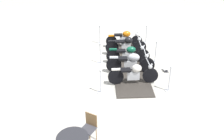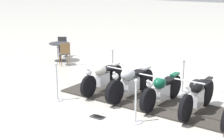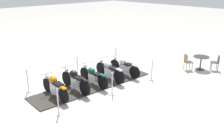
{
  "view_description": "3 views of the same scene",
  "coord_description": "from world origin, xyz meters",
  "px_view_note": "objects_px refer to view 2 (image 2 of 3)",
  "views": [
    {
      "loc": [
        10.95,
        -1.87,
        5.48
      ],
      "look_at": [
        2.13,
        -1.01,
        0.76
      ],
      "focal_mm": 38.9,
      "sensor_mm": 36.0,
      "label": 1
    },
    {
      "loc": [
        -3.75,
        8.36,
        3.54
      ],
      "look_at": [
        1.94,
        -0.42,
        0.66
      ],
      "focal_mm": 54.87,
      "sensor_mm": 36.0,
      "label": 2
    },
    {
      "loc": [
        -6.99,
        -8.67,
        4.81
      ],
      "look_at": [
        0.85,
        -0.42,
        0.7
      ],
      "focal_mm": 39.42,
      "sensor_mm": 36.0,
      "label": 3
    }
  ],
  "objects_px": {
    "cafe_chair_near_table": "(62,45)",
    "cafe_chair_across_table": "(65,52)",
    "stanchion_left_mid": "(183,82)",
    "stanchion_left_front": "(113,69)",
    "info_placard": "(97,115)",
    "cafe_table": "(60,47)",
    "motorcycle_black": "(197,95)",
    "stanchion_right_front": "(57,87)",
    "stanchion_right_mid": "(136,109)",
    "motorcycle_chrome": "(130,82)",
    "motorcycle_forest": "(161,89)",
    "motorcycle_cream": "(102,76)"
  },
  "relations": [
    {
      "from": "motorcycle_chrome",
      "to": "stanchion_left_front",
      "type": "relative_size",
      "value": 2.09
    },
    {
      "from": "stanchion_left_front",
      "to": "info_placard",
      "type": "height_order",
      "value": "stanchion_left_front"
    },
    {
      "from": "cafe_chair_near_table",
      "to": "cafe_chair_across_table",
      "type": "relative_size",
      "value": 0.95
    },
    {
      "from": "motorcycle_forest",
      "to": "info_placard",
      "type": "distance_m",
      "value": 1.99
    },
    {
      "from": "motorcycle_black",
      "to": "cafe_chair_near_table",
      "type": "xyz_separation_m",
      "value": [
        7.43,
        -3.22,
        -0.03
      ]
    },
    {
      "from": "motorcycle_cream",
      "to": "cafe_chair_across_table",
      "type": "relative_size",
      "value": 2.29
    },
    {
      "from": "cafe_table",
      "to": "cafe_chair_across_table",
      "type": "height_order",
      "value": "cafe_chair_across_table"
    },
    {
      "from": "motorcycle_cream",
      "to": "cafe_table",
      "type": "xyz_separation_m",
      "value": [
        3.86,
        -2.41,
        0.07
      ]
    },
    {
      "from": "motorcycle_cream",
      "to": "stanchion_right_mid",
      "type": "xyz_separation_m",
      "value": [
        -2.01,
        1.45,
        -0.17
      ]
    },
    {
      "from": "motorcycle_black",
      "to": "stanchion_right_mid",
      "type": "distance_m",
      "value": 1.73
    },
    {
      "from": "motorcycle_black",
      "to": "stanchion_left_front",
      "type": "bearing_deg",
      "value": -111.23
    },
    {
      "from": "stanchion_left_mid",
      "to": "info_placard",
      "type": "height_order",
      "value": "stanchion_left_mid"
    },
    {
      "from": "motorcycle_chrome",
      "to": "stanchion_right_mid",
      "type": "xyz_separation_m",
      "value": [
        -0.97,
        1.41,
        -0.18
      ]
    },
    {
      "from": "cafe_table",
      "to": "stanchion_left_mid",
      "type": "bearing_deg",
      "value": 169.86
    },
    {
      "from": "motorcycle_chrome",
      "to": "stanchion_right_mid",
      "type": "bearing_deg",
      "value": 40.7
    },
    {
      "from": "stanchion_right_mid",
      "to": "stanchion_right_front",
      "type": "relative_size",
      "value": 0.99
    },
    {
      "from": "stanchion_right_front",
      "to": "stanchion_left_front",
      "type": "height_order",
      "value": "stanchion_right_front"
    },
    {
      "from": "cafe_chair_near_table",
      "to": "stanchion_left_mid",
      "type": "bearing_deg",
      "value": 40.82
    },
    {
      "from": "stanchion_right_mid",
      "to": "cafe_chair_near_table",
      "type": "xyz_separation_m",
      "value": [
        6.33,
        -4.53,
        0.18
      ]
    },
    {
      "from": "motorcycle_chrome",
      "to": "motorcycle_forest",
      "type": "distance_m",
      "value": 1.04
    },
    {
      "from": "motorcycle_forest",
      "to": "cafe_table",
      "type": "xyz_separation_m",
      "value": [
        5.93,
        -2.5,
        0.1
      ]
    },
    {
      "from": "stanchion_right_mid",
      "to": "cafe_chair_near_table",
      "type": "distance_m",
      "value": 7.79
    },
    {
      "from": "stanchion_left_mid",
      "to": "motorcycle_cream",
      "type": "bearing_deg",
      "value": 31.9
    },
    {
      "from": "motorcycle_black",
      "to": "cafe_chair_across_table",
      "type": "bearing_deg",
      "value": -105.93
    },
    {
      "from": "motorcycle_cream",
      "to": "motorcycle_chrome",
      "type": "height_order",
      "value": "motorcycle_chrome"
    },
    {
      "from": "motorcycle_cream",
      "to": "stanchion_right_mid",
      "type": "distance_m",
      "value": 2.48
    },
    {
      "from": "motorcycle_cream",
      "to": "info_placard",
      "type": "distance_m",
      "value": 2.06
    },
    {
      "from": "motorcycle_cream",
      "to": "cafe_table",
      "type": "distance_m",
      "value": 4.55
    },
    {
      "from": "motorcycle_forest",
      "to": "cafe_chair_near_table",
      "type": "bearing_deg",
      "value": -112.54
    },
    {
      "from": "motorcycle_cream",
      "to": "info_placard",
      "type": "bearing_deg",
      "value": 31.16
    },
    {
      "from": "stanchion_right_mid",
      "to": "cafe_chair_across_table",
      "type": "relative_size",
      "value": 1.21
    },
    {
      "from": "stanchion_left_front",
      "to": "info_placard",
      "type": "distance_m",
      "value": 3.57
    },
    {
      "from": "stanchion_right_mid",
      "to": "stanchion_left_mid",
      "type": "relative_size",
      "value": 1.05
    },
    {
      "from": "stanchion_left_mid",
      "to": "stanchion_left_front",
      "type": "bearing_deg",
      "value": -2.73
    },
    {
      "from": "stanchion_right_front",
      "to": "cafe_table",
      "type": "height_order",
      "value": "stanchion_right_front"
    },
    {
      "from": "stanchion_right_mid",
      "to": "motorcycle_forest",
      "type": "bearing_deg",
      "value": -92.7
    },
    {
      "from": "motorcycle_black",
      "to": "stanchion_left_front",
      "type": "height_order",
      "value": "motorcycle_black"
    },
    {
      "from": "stanchion_right_front",
      "to": "cafe_chair_across_table",
      "type": "relative_size",
      "value": 1.21
    },
    {
      "from": "stanchion_right_front",
      "to": "cafe_chair_near_table",
      "type": "xyz_separation_m",
      "value": [
        3.63,
        -4.41,
        0.13
      ]
    },
    {
      "from": "cafe_chair_near_table",
      "to": "stanchion_right_mid",
      "type": "bearing_deg",
      "value": 20.36
    },
    {
      "from": "motorcycle_black",
      "to": "stanchion_right_front",
      "type": "xyz_separation_m",
      "value": [
        3.8,
        1.18,
        -0.16
      ]
    },
    {
      "from": "motorcycle_cream",
      "to": "stanchion_left_mid",
      "type": "xyz_separation_m",
      "value": [
        -2.14,
        -1.33,
        -0.18
      ]
    },
    {
      "from": "motorcycle_forest",
      "to": "cafe_chair_near_table",
      "type": "distance_m",
      "value": 7.14
    },
    {
      "from": "motorcycle_black",
      "to": "stanchion_left_mid",
      "type": "relative_size",
      "value": 2.03
    },
    {
      "from": "motorcycle_cream",
      "to": "stanchion_right_mid",
      "type": "height_order",
      "value": "stanchion_right_mid"
    },
    {
      "from": "stanchion_left_front",
      "to": "info_placard",
      "type": "xyz_separation_m",
      "value": [
        -1.58,
        3.19,
        -0.28
      ]
    },
    {
      "from": "motorcycle_cream",
      "to": "stanchion_right_front",
      "type": "xyz_separation_m",
      "value": [
        0.69,
        1.32,
        -0.13
      ]
    },
    {
      "from": "motorcycle_chrome",
      "to": "info_placard",
      "type": "height_order",
      "value": "motorcycle_chrome"
    },
    {
      "from": "info_placard",
      "to": "stanchion_right_front",
      "type": "bearing_deg",
      "value": -10.58
    },
    {
      "from": "cafe_table",
      "to": "motorcycle_black",
      "type": "bearing_deg",
      "value": 159.95
    }
  ]
}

